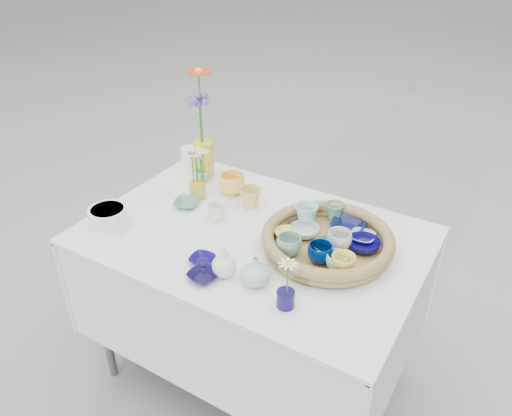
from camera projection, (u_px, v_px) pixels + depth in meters
The scene contains 34 objects.
ground at pixel (254, 371), 2.29m from camera, with size 80.00×80.00×0.00m, color #A3A3A3.
display_table at pixel (254, 371), 2.29m from camera, with size 1.26×0.86×0.77m, color white, non-canonical shape.
wicker_tray at pixel (327, 241), 1.78m from camera, with size 0.47×0.47×0.08m, color brown, non-canonical shape.
tray_ceramic_0 at pixel (348, 226), 1.88m from camera, with size 0.13×0.13×0.03m, color #0E1345.
tray_ceramic_1 at pixel (363, 245), 1.77m from camera, with size 0.12×0.12×0.04m, color #0B054E.
tray_ceramic_2 at pixel (343, 265), 1.64m from camera, with size 0.08×0.08×0.07m, color #F8D350.
tray_ceramic_3 at pixel (329, 248), 1.75m from camera, with size 0.11×0.11×0.04m, color #51A166.
tray_ceramic_4 at pixel (289, 245), 1.74m from camera, with size 0.09×0.09×0.07m, color gray.
tray_ceramic_5 at pixel (304, 231), 1.84m from camera, with size 0.11×0.11×0.03m, color #A3C5BF.
tray_ceramic_6 at pixel (306, 215), 1.90m from camera, with size 0.09×0.09×0.08m, color #A6D6CC.
tray_ceramic_7 at pixel (339, 241), 1.76m from camera, with size 0.09×0.09×0.07m, color silver.
tray_ceramic_8 at pixel (362, 237), 1.82m from camera, with size 0.09×0.09×0.02m, color #8FCCF2.
tray_ceramic_9 at pixel (320, 253), 1.70m from camera, with size 0.09×0.09×0.07m, color #001656.
tray_ceramic_10 at pixel (286, 234), 1.83m from camera, with size 0.09×0.09×0.03m, color #FBFD78.
tray_ceramic_11 at pixel (337, 261), 1.67m from camera, with size 0.08×0.08×0.06m, color #99EEC6.
tray_ceramic_12 at pixel (335, 211), 1.93m from camera, with size 0.07×0.07×0.07m, color #54966E.
loose_ceramic_0 at pixel (232, 184), 2.13m from camera, with size 0.11×0.11×0.09m, color #FFCC4F.
loose_ceramic_1 at pixel (250, 197), 2.04m from camera, with size 0.09×0.09×0.08m, color #E1B860.
loose_ceramic_2 at pixel (187, 203), 2.06m from camera, with size 0.10×0.10×0.03m, color #4A8D62.
loose_ceramic_3 at pixel (216, 212), 1.96m from camera, with size 0.07×0.07×0.07m, color beige.
loose_ceramic_4 at pixel (202, 260), 1.74m from camera, with size 0.09×0.09×0.02m, color #110956.
loose_ceramic_5 at pixel (203, 176), 2.22m from camera, with size 0.07×0.07×0.06m, color #82C3BD.
loose_ceramic_6 at pixel (203, 276), 1.66m from camera, with size 0.10×0.10×0.02m, color black.
fluted_bowl at pixel (109, 217), 1.92m from camera, with size 0.15×0.15×0.08m, color white, non-canonical shape.
bud_vase_paleblue at pixel (224, 261), 1.65m from camera, with size 0.08×0.08×0.13m, color silver, non-canonical shape.
bud_vase_seafoam at pixel (256, 271), 1.62m from camera, with size 0.10×0.10×0.10m, color #90C2BC.
bud_vase_cobalt at pixel (286, 299), 1.54m from camera, with size 0.06×0.06×0.06m, color #120C46.
single_daisy at pixel (288, 278), 1.50m from camera, with size 0.07×0.07×0.13m, color white, non-canonical shape.
tall_vase_yellow at pixel (204, 160), 2.25m from camera, with size 0.09×0.09×0.17m, color gold.
gerbera at pixel (201, 108), 2.13m from camera, with size 0.13×0.13×0.33m, color red, non-canonical shape.
hydrangea at pixel (200, 122), 2.16m from camera, with size 0.08×0.08×0.27m, color #6F45AD, non-canonical shape.
white_pitcher at pixel (190, 159), 2.32m from camera, with size 0.11×0.08×0.11m, color silver, non-canonical shape.
daisy_cup at pixel (198, 190), 2.10m from camera, with size 0.07×0.07×0.07m, color gold.
daisy_posy at pixel (199, 164), 2.05m from camera, with size 0.08×0.08×0.16m, color white, non-canonical shape.
Camera 1 is at (0.81, -1.33, 1.84)m, focal length 35.00 mm.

